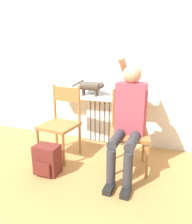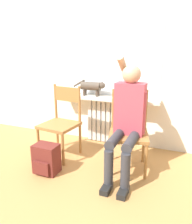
{
  "view_description": "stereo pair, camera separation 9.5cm",
  "coord_description": "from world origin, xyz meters",
  "px_view_note": "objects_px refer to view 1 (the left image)",
  "views": [
    {
      "loc": [
        0.94,
        -1.99,
        1.43
      ],
      "look_at": [
        0.0,
        0.61,
        0.65
      ],
      "focal_mm": 35.0,
      "sensor_mm": 36.0,
      "label": 1
    },
    {
      "loc": [
        1.03,
        -1.95,
        1.43
      ],
      "look_at": [
        0.0,
        0.61,
        0.65
      ],
      "focal_mm": 35.0,
      "sensor_mm": 36.0,
      "label": 2
    }
  ],
  "objects_px": {
    "chair_right": "(129,130)",
    "person": "(129,115)",
    "chair_left": "(61,122)",
    "cat": "(91,86)",
    "backpack": "(47,160)"
  },
  "relations": [
    {
      "from": "chair_right",
      "to": "person",
      "type": "bearing_deg",
      "value": -98.04
    },
    {
      "from": "chair_left",
      "to": "cat",
      "type": "xyz_separation_m",
      "value": [
        0.24,
        0.54,
        0.42
      ]
    },
    {
      "from": "chair_left",
      "to": "person",
      "type": "relative_size",
      "value": 0.69
    },
    {
      "from": "chair_left",
      "to": "chair_right",
      "type": "bearing_deg",
      "value": 6.31
    },
    {
      "from": "cat",
      "to": "backpack",
      "type": "distance_m",
      "value": 1.28
    },
    {
      "from": "chair_left",
      "to": "person",
      "type": "height_order",
      "value": "person"
    },
    {
      "from": "chair_left",
      "to": "person",
      "type": "distance_m",
      "value": 0.99
    },
    {
      "from": "chair_left",
      "to": "cat",
      "type": "height_order",
      "value": "cat"
    },
    {
      "from": "chair_left",
      "to": "chair_right",
      "type": "distance_m",
      "value": 0.94
    },
    {
      "from": "chair_right",
      "to": "backpack",
      "type": "height_order",
      "value": "chair_right"
    },
    {
      "from": "chair_left",
      "to": "backpack",
      "type": "distance_m",
      "value": 0.59
    },
    {
      "from": "chair_right",
      "to": "chair_left",
      "type": "bearing_deg",
      "value": 166.29
    },
    {
      "from": "chair_right",
      "to": "backpack",
      "type": "bearing_deg",
      "value": -164.19
    },
    {
      "from": "backpack",
      "to": "cat",
      "type": "bearing_deg",
      "value": 80.86
    },
    {
      "from": "person",
      "to": "chair_left",
      "type": "bearing_deg",
      "value": 172.62
    }
  ]
}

